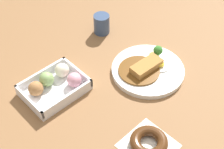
# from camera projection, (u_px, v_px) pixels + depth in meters

# --- Properties ---
(ground_plane) EXTENTS (1.60, 1.60, 0.00)m
(ground_plane) POSITION_uv_depth(u_px,v_px,m) (107.00, 91.00, 1.12)
(ground_plane) COLOR brown
(curry_plate) EXTENTS (0.25, 0.25, 0.06)m
(curry_plate) POSITION_uv_depth(u_px,v_px,m) (147.00, 69.00, 1.17)
(curry_plate) COLOR white
(curry_plate) RESTS_ON ground_plane
(donut_box) EXTENTS (0.20, 0.15, 0.06)m
(donut_box) POSITION_uv_depth(u_px,v_px,m) (55.00, 84.00, 1.11)
(donut_box) COLOR white
(donut_box) RESTS_ON ground_plane
(chocolate_ring_donut) EXTENTS (0.14, 0.14, 0.03)m
(chocolate_ring_donut) POSITION_uv_depth(u_px,v_px,m) (149.00, 143.00, 0.96)
(chocolate_ring_donut) COLOR white
(chocolate_ring_donut) RESTS_ON ground_plane
(coffee_mug) EXTENTS (0.06, 0.06, 0.08)m
(coffee_mug) POSITION_uv_depth(u_px,v_px,m) (102.00, 24.00, 1.31)
(coffee_mug) COLOR #33476B
(coffee_mug) RESTS_ON ground_plane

